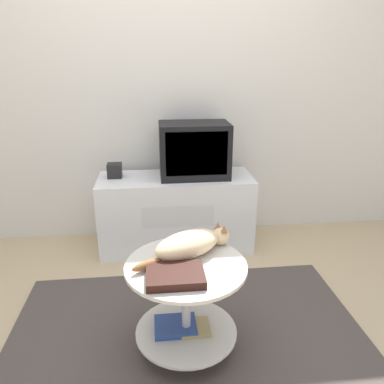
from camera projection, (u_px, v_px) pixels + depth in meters
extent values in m
plane|color=tan|center=(190.00, 351.00, 1.95)|extent=(12.00, 12.00, 0.00)
cube|color=silver|center=(170.00, 76.00, 2.88)|extent=(8.00, 0.05, 2.60)
cube|color=#4C423D|center=(190.00, 350.00, 1.94)|extent=(1.94, 1.45, 0.02)
cube|color=white|center=(176.00, 212.00, 2.94)|extent=(1.17, 0.45, 0.58)
cube|color=silver|center=(178.00, 217.00, 2.72)|extent=(0.53, 0.01, 0.16)
cube|color=black|center=(194.00, 150.00, 2.80)|extent=(0.52, 0.33, 0.41)
cube|color=black|center=(197.00, 154.00, 2.65)|extent=(0.44, 0.01, 0.32)
cube|color=black|center=(115.00, 170.00, 2.83)|extent=(0.11, 0.11, 0.11)
cylinder|color=#B2B2B7|center=(186.00, 347.00, 1.94)|extent=(0.25, 0.25, 0.01)
cylinder|color=#B7B7BC|center=(186.00, 309.00, 1.86)|extent=(0.04, 0.04, 0.48)
cylinder|color=beige|center=(186.00, 330.00, 1.91)|extent=(0.51, 0.51, 0.01)
cylinder|color=beige|center=(186.00, 266.00, 1.78)|extent=(0.58, 0.58, 0.02)
cube|color=#2D478C|center=(175.00, 326.00, 1.91)|extent=(0.21, 0.17, 0.03)
cube|color=tan|center=(195.00, 327.00, 1.91)|extent=(0.15, 0.15, 0.02)
cube|color=black|center=(175.00, 276.00, 1.65)|extent=(0.26, 0.20, 0.04)
ellipsoid|color=beige|center=(189.00, 244.00, 1.83)|extent=(0.40, 0.33, 0.12)
sphere|color=beige|center=(221.00, 236.00, 1.95)|extent=(0.09, 0.09, 0.09)
cone|color=#996038|center=(218.00, 225.00, 1.95)|extent=(0.04, 0.04, 0.04)
cone|color=#996038|center=(224.00, 229.00, 1.91)|extent=(0.04, 0.04, 0.04)
ellipsoid|color=#996038|center=(147.00, 265.00, 1.72)|extent=(0.16, 0.11, 0.04)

